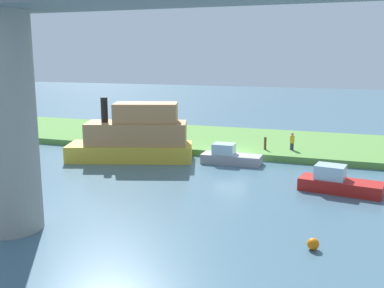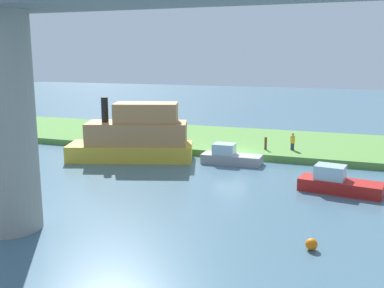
{
  "view_description": "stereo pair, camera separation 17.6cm",
  "coord_description": "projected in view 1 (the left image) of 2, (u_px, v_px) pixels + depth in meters",
  "views": [
    {
      "loc": [
        -8.44,
        33.02,
        7.93
      ],
      "look_at": [
        1.43,
        5.0,
        2.0
      ],
      "focal_mm": 41.83,
      "sensor_mm": 36.0,
      "label": 1
    },
    {
      "loc": [
        -8.61,
        32.96,
        7.93
      ],
      "look_at": [
        1.43,
        5.0,
        2.0
      ],
      "focal_mm": 41.83,
      "sensor_mm": 36.0,
      "label": 2
    }
  ],
  "objects": [
    {
      "name": "marker_buoy",
      "position": [
        313.0,
        244.0,
        18.49
      ],
      "size": [
        0.5,
        0.5,
        0.5
      ],
      "primitive_type": "sphere",
      "color": "orange",
      "rests_on": "ground"
    },
    {
      "name": "riverboat_paddlewheel",
      "position": [
        134.0,
        137.0,
        34.09
      ],
      "size": [
        9.92,
        5.9,
        4.81
      ],
      "color": "gold",
      "rests_on": "ground"
    },
    {
      "name": "grassy_bank",
      "position": [
        247.0,
        142.0,
        40.35
      ],
      "size": [
        80.0,
        12.0,
        0.5
      ],
      "primitive_type": "cube",
      "color": "#5B9342",
      "rests_on": "ground"
    },
    {
      "name": "person_on_bank",
      "position": [
        292.0,
        141.0,
        35.52
      ],
      "size": [
        0.49,
        0.49,
        1.39
      ],
      "color": "#2D334C",
      "rests_on": "grassy_bank"
    },
    {
      "name": "pontoon_yellow",
      "position": [
        230.0,
        156.0,
        33.2
      ],
      "size": [
        4.42,
        1.62,
        1.47
      ],
      "color": "#99999E",
      "rests_on": "ground"
    },
    {
      "name": "mooring_post",
      "position": [
        265.0,
        143.0,
        35.69
      ],
      "size": [
        0.2,
        0.2,
        1.0
      ],
      "primitive_type": "cylinder",
      "color": "brown",
      "rests_on": "grassy_bank"
    },
    {
      "name": "bridge_pylon",
      "position": [
        4.0,
        124.0,
        19.85
      ],
      "size": [
        2.83,
        2.83,
        9.81
      ],
      "primitive_type": "cylinder",
      "color": "#9E998E",
      "rests_on": "ground"
    },
    {
      "name": "ground_plane",
      "position": [
        231.0,
        158.0,
        34.85
      ],
      "size": [
        160.0,
        160.0,
        0.0
      ],
      "primitive_type": "plane",
      "color": "#476B7F"
    },
    {
      "name": "houseboat_blue",
      "position": [
        338.0,
        183.0,
        26.28
      ],
      "size": [
        4.89,
        2.35,
        1.56
      ],
      "color": "red",
      "rests_on": "ground"
    }
  ]
}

